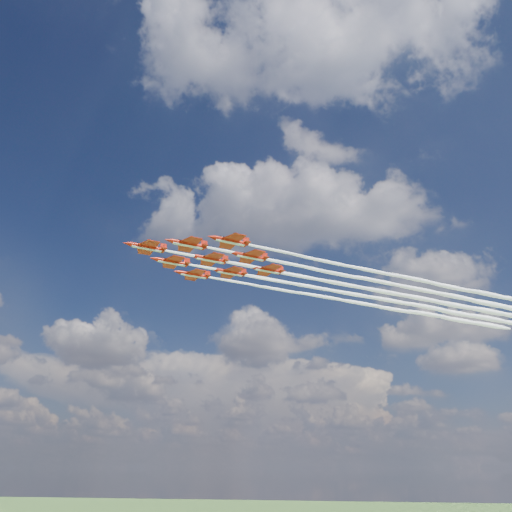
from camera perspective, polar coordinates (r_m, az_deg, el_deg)
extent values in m
cylinder|color=#B21909|center=(141.18, -12.38, 1.00)|extent=(7.71, 6.65, 1.23)
cone|color=#B21909|center=(140.10, -14.58, 1.41)|extent=(2.51, 2.38, 1.23)
cone|color=#B21909|center=(142.39, -10.34, 0.61)|extent=(2.01, 1.93, 1.12)
ellipsoid|color=black|center=(140.92, -13.23, 1.35)|extent=(2.45, 2.27, 0.80)
cube|color=#B21909|center=(141.28, -12.16, 0.93)|extent=(9.32, 10.24, 0.16)
cube|color=#B21909|center=(142.20, -10.64, 0.67)|extent=(3.78, 4.11, 0.13)
cube|color=#B21909|center=(142.65, -10.53, 1.02)|extent=(1.48, 1.26, 2.02)
cube|color=white|center=(140.96, -12.40, 0.79)|extent=(7.13, 6.12, 0.13)
cylinder|color=#B21909|center=(137.27, -7.78, 1.36)|extent=(7.71, 6.65, 1.23)
cone|color=#B21909|center=(135.77, -10.01, 1.80)|extent=(2.51, 2.38, 1.23)
cone|color=#B21909|center=(138.88, -5.74, 0.96)|extent=(2.01, 1.93, 1.12)
ellipsoid|color=black|center=(136.86, -8.66, 1.73)|extent=(2.45, 2.27, 0.80)
cube|color=#B21909|center=(137.41, -7.57, 1.30)|extent=(9.32, 10.24, 0.16)
cube|color=#B21909|center=(138.63, -6.04, 1.02)|extent=(3.78, 4.11, 0.13)
cube|color=#B21909|center=(139.11, -5.94, 1.38)|extent=(1.48, 1.26, 2.02)
cube|color=white|center=(137.05, -7.80, 1.15)|extent=(7.13, 6.12, 0.13)
cylinder|color=#B21909|center=(149.78, -9.62, -0.66)|extent=(7.71, 6.65, 1.23)
cone|color=#B21909|center=(148.40, -11.67, -0.28)|extent=(2.51, 2.38, 1.23)
cone|color=#B21909|center=(151.25, -7.73, -1.00)|extent=(2.01, 1.93, 1.12)
ellipsoid|color=black|center=(149.39, -10.42, -0.33)|extent=(2.45, 2.27, 0.80)
cube|color=#B21909|center=(149.90, -9.42, -0.71)|extent=(9.32, 10.24, 0.16)
cube|color=#B21909|center=(151.02, -8.01, -0.95)|extent=(3.78, 4.11, 0.13)
cube|color=#B21909|center=(151.46, -7.90, -0.61)|extent=(1.48, 1.26, 2.02)
cube|color=white|center=(149.57, -9.63, -0.85)|extent=(7.13, 6.12, 0.13)
cylinder|color=#B21909|center=(134.30, -2.96, 1.74)|extent=(7.71, 6.65, 1.23)
cone|color=#B21909|center=(132.37, -5.17, 2.20)|extent=(2.51, 2.38, 1.23)
cone|color=#B21909|center=(136.31, -0.94, 1.32)|extent=(2.01, 1.93, 1.12)
ellipsoid|color=black|center=(133.72, -3.83, 2.12)|extent=(2.45, 2.27, 0.80)
cube|color=#B21909|center=(134.48, -2.74, 1.67)|extent=(9.32, 10.24, 0.16)
cube|color=#B21909|center=(136.00, -1.23, 1.38)|extent=(3.78, 4.11, 0.13)
cube|color=#B21909|center=(136.51, -1.14, 1.75)|extent=(1.48, 1.26, 2.02)
cube|color=white|center=(134.07, -2.96, 1.52)|extent=(7.13, 6.12, 0.13)
cylinder|color=#B21909|center=(146.37, -5.24, -0.35)|extent=(7.71, 6.65, 1.23)
cone|color=#B21909|center=(144.59, -7.30, 0.04)|extent=(2.51, 2.38, 1.23)
cone|color=#B21909|center=(148.21, -3.35, -0.71)|extent=(2.01, 1.93, 1.12)
ellipsoid|color=black|center=(145.83, -6.05, -0.02)|extent=(2.45, 2.27, 0.80)
cube|color=#B21909|center=(146.53, -5.04, -0.41)|extent=(9.32, 10.24, 0.16)
cube|color=#B21909|center=(147.92, -3.63, -0.66)|extent=(3.78, 4.11, 0.13)
cube|color=#B21909|center=(148.39, -3.54, -0.31)|extent=(1.48, 1.26, 2.02)
cube|color=white|center=(146.15, -5.25, -0.56)|extent=(7.13, 6.12, 0.13)
cylinder|color=#B21909|center=(158.79, -7.17, -2.12)|extent=(7.71, 6.65, 1.23)
cone|color=#B21909|center=(157.16, -9.08, -1.78)|extent=(2.51, 2.38, 1.23)
cone|color=#B21909|center=(160.49, -5.40, -2.43)|extent=(2.01, 1.93, 1.12)
ellipsoid|color=black|center=(158.30, -7.92, -1.82)|extent=(2.45, 2.27, 0.80)
cube|color=#B21909|center=(158.95, -6.98, -2.17)|extent=(9.32, 10.24, 0.16)
cube|color=#B21909|center=(160.23, -5.66, -2.39)|extent=(3.78, 4.11, 0.13)
cube|color=#B21909|center=(160.66, -5.58, -2.06)|extent=(1.48, 1.26, 2.02)
cube|color=white|center=(158.60, -7.18, -2.31)|extent=(7.13, 6.12, 0.13)
cylinder|color=#B21909|center=(143.86, -0.68, -0.04)|extent=(7.71, 6.65, 1.23)
cone|color=#B21909|center=(141.68, -2.71, 0.37)|extent=(2.51, 2.38, 1.23)
cone|color=#B21909|center=(146.07, 1.18, -0.40)|extent=(2.01, 1.93, 1.12)
ellipsoid|color=black|center=(143.16, -1.48, 0.31)|extent=(2.45, 2.27, 0.80)
cube|color=#B21909|center=(144.06, -0.48, -0.09)|extent=(9.32, 10.24, 0.16)
cube|color=#B21909|center=(145.73, 0.91, -0.35)|extent=(3.78, 4.11, 0.13)
cube|color=#B21909|center=(146.22, 0.98, 0.00)|extent=(1.48, 1.26, 2.02)
cube|color=white|center=(143.64, -0.68, -0.24)|extent=(7.13, 6.12, 0.13)
cylinder|color=#B21909|center=(155.83, -2.99, -1.86)|extent=(7.71, 6.65, 1.23)
cone|color=#B21909|center=(153.82, -4.90, -1.52)|extent=(2.51, 2.38, 1.23)
cone|color=#B21909|center=(157.88, -1.25, -2.18)|extent=(2.01, 1.93, 1.12)
ellipsoid|color=black|center=(155.19, -3.75, -1.55)|extent=(2.45, 2.27, 0.80)
cube|color=#B21909|center=(156.02, -2.81, -1.92)|extent=(9.32, 10.24, 0.16)
cube|color=#B21909|center=(157.56, -1.50, -2.13)|extent=(3.78, 4.11, 0.13)
cube|color=#B21909|center=(158.02, -1.43, -1.80)|extent=(1.48, 1.26, 2.02)
cube|color=white|center=(155.63, -3.00, -2.06)|extent=(7.13, 6.12, 0.13)
cylinder|color=#B21909|center=(153.73, 1.32, -1.59)|extent=(7.71, 6.65, 1.23)
cone|color=#B21909|center=(151.34, -0.56, -1.23)|extent=(2.51, 2.38, 1.23)
cone|color=#B21909|center=(156.12, 3.02, -1.90)|extent=(2.01, 1.93, 1.12)
ellipsoid|color=black|center=(152.94, 0.57, -1.27)|extent=(2.45, 2.27, 0.80)
cube|color=#B21909|center=(153.96, 1.50, -1.64)|extent=(9.32, 10.24, 0.16)
cube|color=#B21909|center=(155.76, 2.77, -1.86)|extent=(3.78, 4.11, 0.13)
cube|color=#B21909|center=(156.23, 2.84, -1.53)|extent=(1.48, 1.26, 2.02)
cube|color=white|center=(153.52, 1.32, -1.78)|extent=(7.13, 6.12, 0.13)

